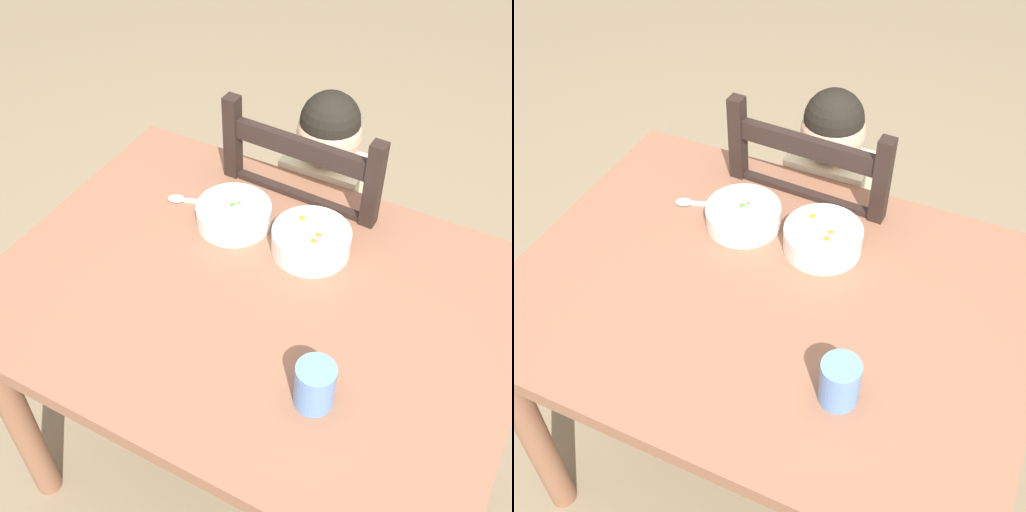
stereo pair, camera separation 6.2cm
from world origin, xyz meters
TOP-DOWN VIEW (x-y plane):
  - ground_plane at (0.00, 0.00)m, footprint 8.00×8.00m
  - dining_table at (0.00, 0.00)m, footprint 1.13×0.84m
  - dining_chair at (-0.05, 0.47)m, footprint 0.44×0.44m
  - child_figure at (-0.05, 0.46)m, footprint 0.32×0.31m
  - bowl_of_peas at (-0.15, 0.17)m, footprint 0.18×0.18m
  - bowl_of_carrots at (0.05, 0.17)m, footprint 0.18×0.18m
  - spoon at (-0.30, 0.18)m, footprint 0.14×0.07m
  - drinking_cup at (0.23, -0.19)m, footprint 0.08×0.08m

SIDE VIEW (x-z plane):
  - ground_plane at x=0.00m, z-range 0.00..0.00m
  - dining_chair at x=-0.05m, z-range -0.02..0.96m
  - dining_table at x=0.00m, z-range 0.26..1.01m
  - child_figure at x=-0.05m, z-range 0.16..1.12m
  - spoon at x=-0.30m, z-range 0.76..0.77m
  - bowl_of_peas at x=-0.15m, z-range 0.76..0.81m
  - bowl_of_carrots at x=0.05m, z-range 0.76..0.82m
  - drinking_cup at x=0.23m, z-range 0.76..0.86m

